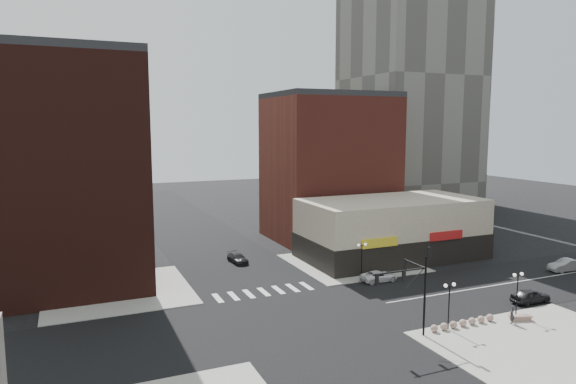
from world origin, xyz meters
TOP-DOWN VIEW (x-y plane):
  - ground at (0.00, 0.00)m, footprint 240.00×240.00m
  - road_ew at (0.00, 0.00)m, footprint 200.00×14.00m
  - road_ns at (0.00, 0.00)m, footprint 14.00×200.00m
  - sidewalk_nw at (-14.50, 14.50)m, footprint 15.00×15.00m
  - sidewalk_ne at (14.50, 14.50)m, footprint 15.00×15.00m
  - sidewalk_se at (16.00, -14.00)m, footprint 18.00×14.00m
  - building_nw at (-19.00, 18.50)m, footprint 16.00×15.00m
  - building_ne_midrise at (19.00, 29.50)m, footprint 18.00×15.00m
  - tower_far at (60.00, 56.00)m, footprint 18.00×18.00m
  - building_ne_row at (21.00, 15.00)m, footprint 24.20×12.20m
  - traffic_signal at (7.24, -7.83)m, footprint 5.59×3.09m
  - street_lamp_se_a at (11.00, -8.00)m, footprint 1.22×0.32m
  - street_lamp_se_b at (19.00, -8.00)m, footprint 1.22×0.32m
  - street_lamp_ne at (12.00, 8.00)m, footprint 1.22×0.32m
  - bollard_row at (12.65, -8.00)m, footprint 6.94×0.64m
  - white_suv at (13.43, 6.50)m, footprint 4.39×2.05m
  - dark_sedan_east at (23.46, -5.68)m, footprint 4.25×1.73m
  - silver_sedan at (36.86, 0.88)m, footprint 4.67×2.06m
  - dark_sedan_north at (0.97, 20.67)m, footprint 2.08×4.34m
  - pedestrian at (17.13, -9.24)m, footprint 0.73×0.65m
  - stone_bench at (18.48, -9.00)m, footprint 2.13×1.26m

SIDE VIEW (x-z plane):
  - ground at x=0.00m, z-range 0.00..0.00m
  - road_ew at x=0.00m, z-range 0.00..0.02m
  - road_ns at x=0.00m, z-range 0.00..0.02m
  - sidewalk_nw at x=-14.50m, z-range 0.00..0.12m
  - sidewalk_ne at x=14.50m, z-range 0.00..0.12m
  - sidewalk_se at x=16.00m, z-range 0.00..0.12m
  - stone_bench at x=18.48m, z-range 0.14..0.61m
  - bollard_row at x=12.65m, z-range 0.12..0.76m
  - white_suv at x=13.43m, z-range 0.00..1.22m
  - dark_sedan_north at x=0.97m, z-range 0.00..1.22m
  - dark_sedan_east at x=23.46m, z-range 0.00..1.45m
  - silver_sedan at x=36.86m, z-range 0.00..1.49m
  - pedestrian at x=17.13m, z-range 0.12..1.80m
  - street_lamp_se_a at x=11.00m, z-range 1.21..5.37m
  - street_lamp_se_b at x=19.00m, z-range 1.21..5.37m
  - street_lamp_ne at x=12.00m, z-range 1.21..5.37m
  - building_ne_row at x=21.00m, z-range -0.70..7.30m
  - traffic_signal at x=7.24m, z-range 1.07..8.85m
  - building_ne_midrise at x=19.00m, z-range 0.00..22.00m
  - building_nw at x=-19.00m, z-range 0.00..25.00m
  - tower_far at x=60.00m, z-range 0.00..82.00m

